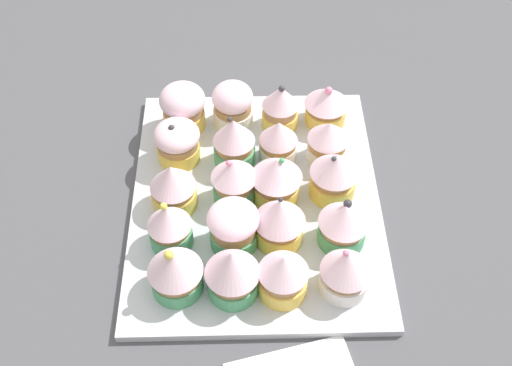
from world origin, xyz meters
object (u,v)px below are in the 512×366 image
object	(u,v)px
cupcake_0	(183,107)
cupcake_11	(278,141)
cupcake_5	(233,104)
cupcake_18	(343,223)
cupcake_4	(175,269)
cupcake_6	(234,141)
cupcake_9	(232,272)
cupcake_14	(283,274)
cupcake_16	(328,141)
cupcake_2	(173,186)
cupcake_7	(234,178)
cupcake_13	(280,220)
cupcake_1	(177,142)
cupcake_8	(234,226)
baking_tray	(256,200)
cupcake_3	(169,226)
cupcake_17	(334,174)
cupcake_19	(346,271)
cupcake_10	(280,107)
cupcake_15	(326,104)

from	to	relation	value
cupcake_0	cupcake_11	xyz separation A→B (cm)	(6.78, 13.39, -0.27)
cupcake_5	cupcake_18	xyz separation A→B (cm)	(21.57, 13.60, -0.02)
cupcake_4	cupcake_6	bearing A→B (deg)	161.27
cupcake_9	cupcake_14	distance (cm)	5.88
cupcake_16	cupcake_18	bearing A→B (deg)	2.14
cupcake_0	cupcake_14	world-z (taller)	cupcake_0
cupcake_2	cupcake_4	size ratio (longest dim) A/B	0.93
cupcake_7	cupcake_13	distance (cm)	9.02
cupcake_1	cupcake_8	size ratio (longest dim) A/B	0.98
cupcake_5	cupcake_6	size ratio (longest dim) A/B	0.86
baking_tray	cupcake_0	xyz separation A→B (cm)	(-13.88, -10.18, 4.37)
cupcake_0	cupcake_2	xyz separation A→B (cm)	(14.69, -0.54, -0.08)
cupcake_3	cupcake_14	bearing A→B (deg)	61.76
cupcake_1	cupcake_4	size ratio (longest dim) A/B	0.83
baking_tray	cupcake_9	size ratio (longest dim) A/B	5.09
cupcake_8	cupcake_17	size ratio (longest dim) A/B	0.86
baking_tray	cupcake_5	xyz separation A→B (cm)	(-14.44, -3.03, 4.13)
cupcake_13	cupcake_5	bearing A→B (deg)	-164.74
cupcake_2	cupcake_14	world-z (taller)	cupcake_2
cupcake_7	cupcake_19	bearing A→B (deg)	42.15
cupcake_0	cupcake_17	xyz separation A→B (cm)	(13.31, 20.37, 0.13)
cupcake_2	cupcake_14	xyz separation A→B (cm)	(13.48, 13.53, -0.13)
cupcake_13	cupcake_6	bearing A→B (deg)	-157.28
cupcake_8	baking_tray	bearing A→B (deg)	157.87
cupcake_9	cupcake_17	size ratio (longest dim) A/B	1.01
cupcake_11	cupcake_18	world-z (taller)	cupcake_18
cupcake_3	cupcake_18	size ratio (longest dim) A/B	0.99
cupcake_4	cupcake_6	xyz separation A→B (cm)	(-20.13, 6.82, 0.13)
cupcake_6	cupcake_10	world-z (taller)	cupcake_6
cupcake_8	cupcake_13	world-z (taller)	cupcake_13
cupcake_19	cupcake_0	bearing A→B (deg)	-143.99
cupcake_15	cupcake_3	bearing A→B (deg)	-45.00
cupcake_9	cupcake_5	bearing A→B (deg)	179.98
cupcake_6	cupcake_18	size ratio (longest dim) A/B	1.14
cupcake_2	cupcake_8	size ratio (longest dim) A/B	1.10
cupcake_8	cupcake_15	distance (cm)	25.43
cupcake_1	cupcake_11	size ratio (longest dim) A/B	0.95
cupcake_13	cupcake_4	bearing A→B (deg)	-61.34
cupcake_3	cupcake_17	world-z (taller)	cupcake_17
cupcake_3	cupcake_16	xyz separation A→B (cm)	(-13.98, 20.82, -0.06)
cupcake_1	cupcake_6	distance (cm)	7.90
cupcake_10	cupcake_7	bearing A→B (deg)	-26.58
cupcake_9	cupcake_18	xyz separation A→B (cm)	(-6.98, 13.61, -0.56)
cupcake_5	cupcake_19	bearing A→B (deg)	24.76
cupcake_11	cupcake_2	bearing A→B (deg)	-60.42
cupcake_4	cupcake_6	size ratio (longest dim) A/B	0.97
cupcake_0	cupcake_7	xyz separation A→B (cm)	(13.57, 7.32, -0.09)
cupcake_1	cupcake_18	size ratio (longest dim) A/B	0.91
cupcake_7	cupcake_0	bearing A→B (deg)	-151.66
cupcake_8	cupcake_17	world-z (taller)	cupcake_17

